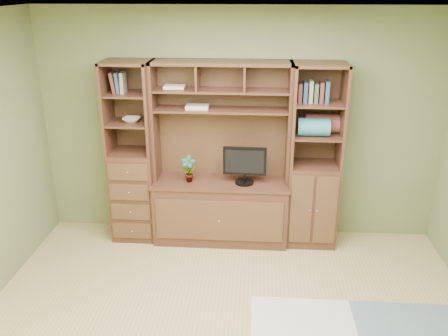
# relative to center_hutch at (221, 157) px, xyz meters

# --- Properties ---
(room) EXTENTS (4.60, 4.10, 2.64)m
(room) POSITION_rel_center_hutch_xyz_m (0.19, -1.73, 0.28)
(room) COLOR tan
(room) RESTS_ON ground
(center_hutch) EXTENTS (1.54, 0.53, 2.05)m
(center_hutch) POSITION_rel_center_hutch_xyz_m (0.00, 0.00, 0.00)
(center_hutch) COLOR #462618
(center_hutch) RESTS_ON ground
(left_tower) EXTENTS (0.50, 0.45, 2.05)m
(left_tower) POSITION_rel_center_hutch_xyz_m (-1.00, 0.04, 0.00)
(left_tower) COLOR #462618
(left_tower) RESTS_ON ground
(right_tower) EXTENTS (0.55, 0.45, 2.05)m
(right_tower) POSITION_rel_center_hutch_xyz_m (1.02, 0.04, 0.00)
(right_tower) COLOR #462618
(right_tower) RESTS_ON ground
(monitor) EXTENTS (0.48, 0.23, 0.58)m
(monitor) POSITION_rel_center_hutch_xyz_m (0.27, -0.03, -0.01)
(monitor) COLOR black
(monitor) RESTS_ON center_hutch
(orchid) EXTENTS (0.16, 0.11, 0.30)m
(orchid) POSITION_rel_center_hutch_xyz_m (-0.36, -0.03, -0.14)
(orchid) COLOR #B8513E
(orchid) RESTS_ON center_hutch
(magazines) EXTENTS (0.24, 0.18, 0.04)m
(magazines) POSITION_rel_center_hutch_xyz_m (-0.26, 0.09, 0.53)
(magazines) COLOR beige
(magazines) RESTS_ON center_hutch
(bowl) EXTENTS (0.19, 0.19, 0.05)m
(bowl) POSITION_rel_center_hutch_xyz_m (-0.98, 0.04, 0.39)
(bowl) COLOR beige
(bowl) RESTS_ON left_tower
(blanket_teal) EXTENTS (0.33, 0.19, 0.19)m
(blanket_teal) POSITION_rel_center_hutch_xyz_m (0.99, -0.01, 0.36)
(blanket_teal) COLOR teal
(blanket_teal) RESTS_ON right_tower
(blanket_red) EXTENTS (0.36, 0.20, 0.20)m
(blanket_red) POSITION_rel_center_hutch_xyz_m (1.09, 0.12, 0.37)
(blanket_red) COLOR brown
(blanket_red) RESTS_ON right_tower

